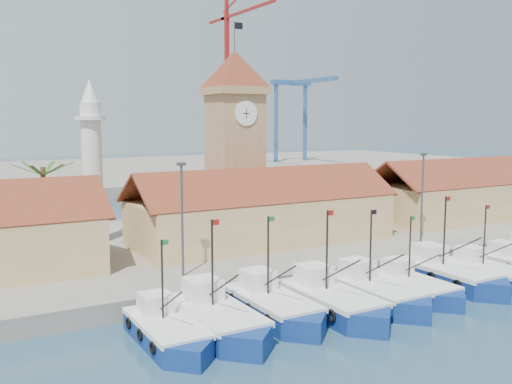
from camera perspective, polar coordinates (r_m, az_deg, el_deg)
ground at (r=43.29m, az=14.41°, el=-11.60°), size 400.00×400.00×0.00m
quay at (r=61.92m, az=-1.22°, el=-4.96°), size 140.00×32.00×1.50m
terminal at (r=142.77m, az=-17.89°, el=1.69°), size 240.00×80.00×2.00m
boat_0 at (r=36.57m, az=-8.78°, el=-13.83°), size 3.29×9.02×6.82m
boat_1 at (r=37.96m, az=-3.71°, el=-12.80°), size 3.76×10.31×7.80m
boat_2 at (r=40.43m, az=1.88°, el=-11.56°), size 3.64×9.97×7.55m
boat_3 at (r=41.62m, az=7.82°, el=-11.03°), size 3.79×10.37×7.85m
boat_4 at (r=44.39m, az=12.05°, el=-10.00°), size 3.62×9.93×7.51m
boat_5 at (r=46.92m, az=15.71°, el=-9.28°), size 3.22×8.83×6.68m
boat_6 at (r=50.71m, az=18.98°, el=-8.02°), size 3.81×10.44×7.90m
boat_7 at (r=52.93m, az=22.45°, el=-7.65°), size 3.37×9.24×6.99m
hall_center at (r=57.88m, az=0.66°, el=-2.56°), size 27.04×10.13×7.61m
hall_right at (r=78.84m, az=21.18°, el=-0.44°), size 31.20×10.13×7.61m
clock_tower at (r=62.32m, az=-2.12°, el=5.51°), size 5.80×5.80×22.70m
minaret at (r=59.03m, az=-16.08°, el=2.97°), size 3.00×3.00×16.30m
palm_tree at (r=56.45m, az=-20.41°, el=-0.94°), size 5.60×5.03×8.39m
lamp_posts at (r=51.11m, az=5.68°, el=-1.06°), size 80.70×0.25×9.03m
crane_red_right at (r=149.73m, az=-2.67°, el=12.46°), size 1.00×33.58×46.00m
gantry at (r=163.56m, az=4.16°, el=9.35°), size 13.00×22.00×23.20m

